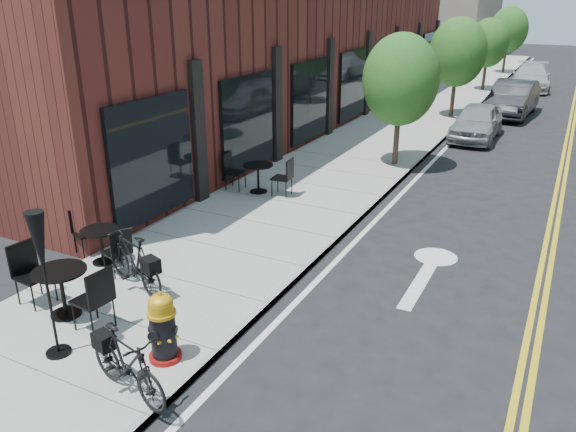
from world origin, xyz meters
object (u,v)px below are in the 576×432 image
Objects in this scene: bicycle_right at (127,364)px; bistro_set_b at (62,286)px; parked_car_c at (531,77)px; patio_umbrella at (41,255)px; bicycle_left at (134,261)px; bistro_set_c at (258,174)px; parked_car_a at (477,122)px; bistro_set_a at (101,241)px; parked_car_b at (513,99)px; fire_hydrant at (163,328)px.

bicycle_right is 0.80× the size of bistro_set_b.
patio_umbrella is at bearing -100.52° from parked_car_c.
bistro_set_c is at bearing -153.84° from bicycle_left.
parked_car_a is 0.80× the size of parked_car_c.
parked_car_c is (4.56, 22.01, 0.08)m from bistro_set_c.
bicycle_left reaches higher than bistro_set_a.
patio_umbrella is (1.55, -2.48, 1.11)m from bistro_set_a.
bistro_set_a is 27.41m from parked_car_c.
patio_umbrella reaches higher than parked_car_b.
patio_umbrella is 0.58× the size of parked_car_a.
bistro_set_b is at bearing -98.04° from parked_car_b.
bistro_set_c is 0.48× the size of parked_car_a.
bistro_set_b reaches higher than bistro_set_c.
bistro_set_b is (0.84, -1.69, 0.08)m from bistro_set_a.
patio_umbrella is (0.71, -0.80, 1.03)m from bistro_set_b.
patio_umbrella is at bearing -87.67° from bistro_set_c.
fire_hydrant is 15.83m from parked_car_a.
bistro_set_a is 3.13m from patio_umbrella.
patio_umbrella reaches higher than bicycle_right.
parked_car_b reaches higher than bicycle_right.
patio_umbrella is (0.96, -7.40, 1.07)m from bistro_set_c.
bistro_set_a is 4.95m from bistro_set_c.
patio_umbrella is (-1.43, -0.60, 1.06)m from fire_hydrant.
bistro_set_b is at bearing 79.91° from bicycle_right.
fire_hydrant is at bearing 21.26° from bicycle_right.
fire_hydrant is 2.16m from bistro_set_b.
bicycle_left is 19.79m from parked_car_b.
parked_car_a is (1.41, 16.58, 0.05)m from bicycle_right.
parked_car_c is (3.91, 27.41, 0.04)m from bicycle_left.
parked_car_b is (4.52, 14.01, 0.14)m from bistro_set_c.
parked_car_a reaches higher than bicycle_left.
fire_hydrant is 0.23× the size of parked_car_b.
parked_car_b is at bearing 80.55° from patio_umbrella.
bicycle_right is at bearing -103.00° from fire_hydrant.
bistro_set_c is at bearing 89.47° from fire_hydrant.
parked_car_a reaches higher than bistro_set_b.
parked_car_c is (3.60, 29.41, -0.99)m from patio_umbrella.
parked_car_b reaches higher than fire_hydrant.
parked_car_c is (0.04, 8.00, -0.06)m from parked_car_b.
fire_hydrant is at bearing -13.56° from bistro_set_a.
bistro_set_a is at bearing -101.94° from bistro_set_c.
bistro_set_b is 15.99m from parked_car_a.
bicycle_left reaches higher than bistro_set_c.
fire_hydrant is 2.24m from bicycle_left.
bicycle_left is 0.96× the size of bistro_set_c.
parked_car_b is (2.03, 21.63, 0.15)m from bicycle_right.
bistro_set_b is 0.41× the size of parked_car_c.
bicycle_right is 0.35× the size of parked_car_b.
bicycle_left is 14.72m from parked_car_a.
patio_umbrella is at bearing 28.25° from bicycle_left.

